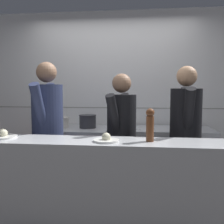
% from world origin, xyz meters
% --- Properties ---
extents(wall_back_tiled, '(8.00, 0.06, 2.60)m').
position_xyz_m(wall_back_tiled, '(0.00, 1.43, 1.30)').
color(wall_back_tiled, white).
rests_on(wall_back_tiled, ground_plane).
extents(oven_range, '(0.97, 0.71, 0.89)m').
position_xyz_m(oven_range, '(-0.51, 1.03, 0.44)').
color(oven_range, maroon).
rests_on(oven_range, ground_plane).
extents(prep_counter, '(1.36, 0.65, 0.90)m').
position_xyz_m(prep_counter, '(0.72, 1.02, 0.45)').
color(prep_counter, '#B7BABF').
rests_on(prep_counter, ground_plane).
extents(pass_counter, '(3.24, 0.45, 0.97)m').
position_xyz_m(pass_counter, '(0.21, -0.22, 0.48)').
color(pass_counter, '#B7BABF').
rests_on(pass_counter, ground_plane).
extents(stock_pot, '(0.35, 0.35, 0.15)m').
position_xyz_m(stock_pot, '(-0.77, 1.04, 0.97)').
color(stock_pot, beige).
rests_on(stock_pot, oven_range).
extents(sauce_pot, '(0.25, 0.25, 0.19)m').
position_xyz_m(sauce_pot, '(-0.33, 1.04, 0.99)').
color(sauce_pot, '#2D2D33').
rests_on(sauce_pot, oven_range).
extents(mixing_bowl_steel, '(0.26, 0.26, 0.09)m').
position_xyz_m(mixing_bowl_steel, '(0.98, 1.01, 0.95)').
color(mixing_bowl_steel, '#B7BABF').
rests_on(mixing_bowl_steel, prep_counter).
extents(chefs_knife, '(0.29, 0.22, 0.02)m').
position_xyz_m(chefs_knife, '(0.26, 0.95, 0.91)').
color(chefs_knife, '#B7BABF').
rests_on(chefs_knife, prep_counter).
extents(plated_dish_main, '(0.27, 0.27, 0.09)m').
position_xyz_m(plated_dish_main, '(-0.91, -0.20, 0.99)').
color(plated_dish_main, white).
rests_on(plated_dish_main, pass_counter).
extents(plated_dish_appetiser, '(0.23, 0.23, 0.08)m').
position_xyz_m(plated_dish_appetiser, '(0.12, -0.27, 0.99)').
color(plated_dish_appetiser, white).
rests_on(plated_dish_appetiser, pass_counter).
extents(pepper_mill, '(0.08, 0.08, 0.30)m').
position_xyz_m(pepper_mill, '(0.51, -0.22, 1.13)').
color(pepper_mill, brown).
rests_on(pepper_mill, pass_counter).
extents(chef_head_cook, '(0.37, 0.76, 1.74)m').
position_xyz_m(chef_head_cook, '(-0.64, 0.30, 0.97)').
color(chef_head_cook, black).
rests_on(chef_head_cook, ground_plane).
extents(chef_sous, '(0.42, 0.69, 1.61)m').
position_xyz_m(chef_sous, '(0.21, 0.34, 0.90)').
color(chef_sous, black).
rests_on(chef_sous, ground_plane).
extents(chef_line, '(0.35, 0.74, 1.69)m').
position_xyz_m(chef_line, '(0.92, 0.38, 0.94)').
color(chef_line, black).
rests_on(chef_line, ground_plane).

